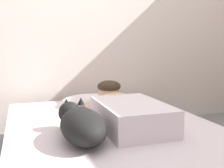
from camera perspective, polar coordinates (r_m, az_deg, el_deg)
back_wall at (r=3.08m, az=-3.73°, el=14.56°), size 3.85×0.12×2.50m
bed at (r=2.05m, az=-0.07°, el=-13.05°), size 1.50×1.94×0.34m
pillow at (r=2.57m, az=-4.75°, el=-3.38°), size 0.52×0.32×0.11m
person_lying at (r=2.01m, az=2.55°, el=-5.22°), size 0.43×0.92×0.27m
dog at (r=1.65m, az=-6.51°, el=-8.34°), size 0.26×0.57×0.21m
coffee_cup at (r=2.35m, az=-1.15°, el=-4.91°), size 0.12×0.09×0.07m
cell_phone at (r=1.92m, az=7.29°, el=-9.02°), size 0.07×0.14×0.01m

